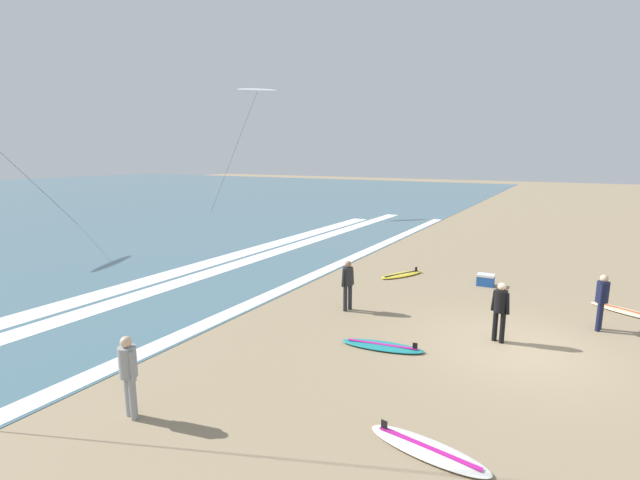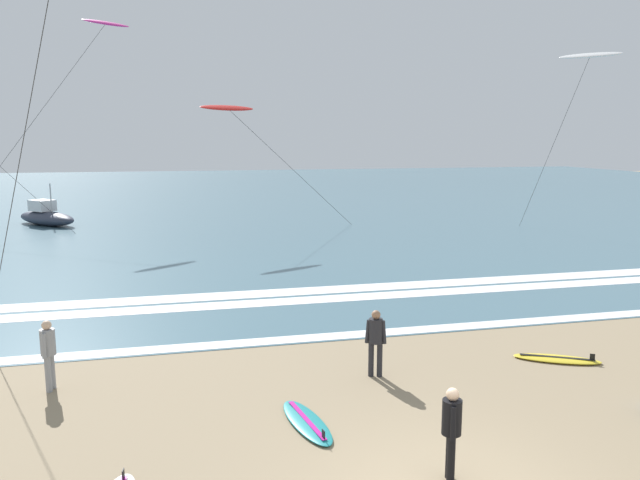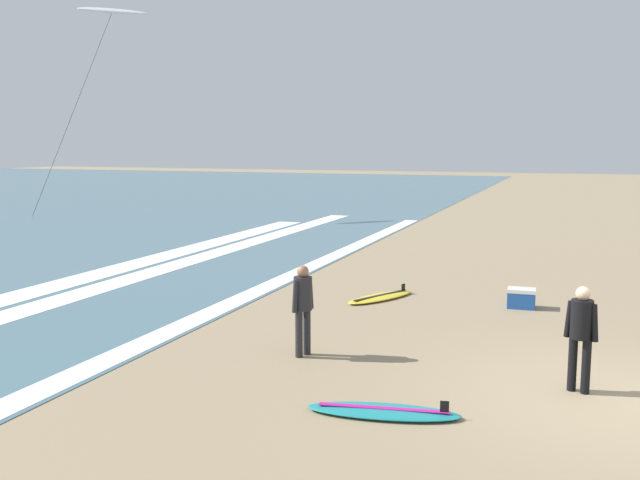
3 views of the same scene
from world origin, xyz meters
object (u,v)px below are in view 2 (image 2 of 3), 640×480
Objects in this scene: surfer_background_far at (452,426)px; surfboard_left_pile at (307,422)px; offshore_boat at (46,217)px; surfer_right_near at (376,337)px; surfer_left_far at (48,349)px; surfboard_right_spare at (557,359)px; kite_white_high_right at (590,56)px; kite_magenta_mid_center at (105,25)px; kite_red_low_near at (228,109)px.

surfer_background_far is 0.74× the size of surfboard_left_pile.
offshore_boat reaches higher than surfboard_left_pile.
surfer_right_near is 7.31m from surfer_left_far.
kite_white_high_right is (12.66, 16.74, 9.78)m from surfboard_right_spare.
surfboard_right_spare is 34.04m from kite_magenta_mid_center.
surfer_background_far is at bearing -92.68° from surfer_right_near.
kite_red_low_near is (0.50, 22.45, 7.01)m from surfboard_left_pile.
kite_red_low_near is 0.96× the size of kite_white_high_right.
kite_red_low_near reaches higher than surfer_right_near.
surfer_left_far is 6.01m from surfboard_left_pile.
kite_white_high_right reaches higher than offshore_boat.
kite_red_low_near is at bearing -36.92° from offshore_boat.
kite_white_high_right is (19.01, -3.78, 2.78)m from kite_red_low_near.
surfer_background_far reaches higher than surfboard_left_pile.
surfboard_left_pile is 7.11m from surfboard_right_spare.
kite_red_low_near is 15.23m from offshore_boat.
surfer_right_near is 25.70m from kite_white_high_right.
kite_red_low_near reaches higher than offshore_boat.
surfer_right_near is 0.16× the size of kite_white_high_right.
kite_magenta_mid_center is (-25.79, 12.09, 2.65)m from kite_white_high_right.
offshore_boat reaches higher than surfer_left_far.
kite_red_low_near is 19.58m from kite_white_high_right.
offshore_boat is (-5.32, 27.82, -0.40)m from surfer_left_far.
surfboard_left_pile is at bearing -136.25° from kite_white_high_right.
kite_white_high_right is at bearing -21.87° from offshore_boat.
surfboard_right_spare is 33.62m from offshore_boat.
offshore_boat is (-30.02, 12.05, -9.28)m from kite_white_high_right.
kite_white_high_right is at bearing 32.57° from surfer_left_far.
surfer_right_near is 3.03m from surfboard_left_pile.
kite_magenta_mid_center is at bearing 92.24° from surfer_left_far.
surfer_background_far is at bearing -53.23° from surfboard_left_pile.
kite_white_high_right is at bearing -11.24° from kite_red_low_near.
surfboard_left_pile is 23.53m from kite_red_low_near.
kite_white_high_right is (24.70, 15.78, 8.87)m from surfer_left_far.
kite_white_high_right is (17.44, 16.66, 8.87)m from surfer_right_near.
surfboard_right_spare is 0.43× the size of offshore_boat.
offshore_boat is at bearing 113.66° from surfer_right_near.
surfer_background_far is 28.95m from kite_white_high_right.
kite_magenta_mid_center is (-8.35, 28.76, 11.53)m from surfer_right_near.
kite_white_high_right is 28.60m from kite_magenta_mid_center.
surfer_background_far is at bearing -76.25° from kite_magenta_mid_center.
kite_magenta_mid_center reaches higher than surfer_background_far.
surfer_left_far is at bearing 150.79° from surfboard_left_pile.
kite_white_high_right reaches higher than surfboard_left_pile.
surfboard_left_pile is 0.17× the size of kite_magenta_mid_center.
kite_red_low_near is at bearing 88.73° from surfboard_left_pile.
surfboard_right_spare is (4.77, -0.08, -0.91)m from surfer_right_near.
surfboard_left_pile is 0.22× the size of kite_white_high_right.
kite_white_high_right is (17.65, 21.16, 8.87)m from surfer_background_far.
kite_white_high_right is at bearing 43.75° from surfboard_left_pile.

